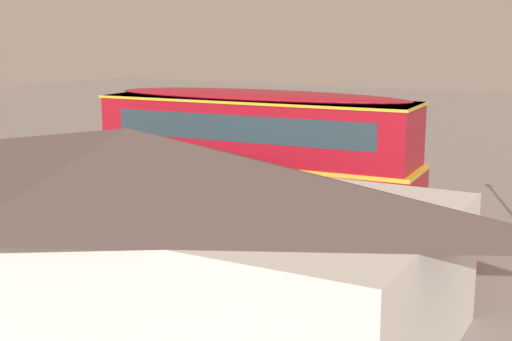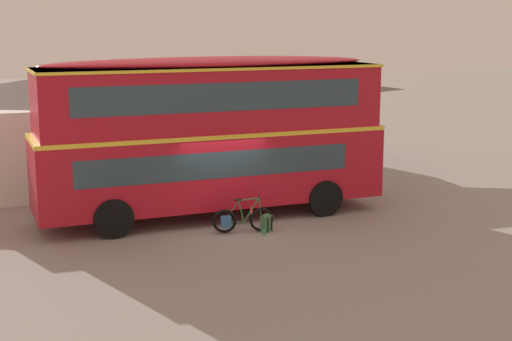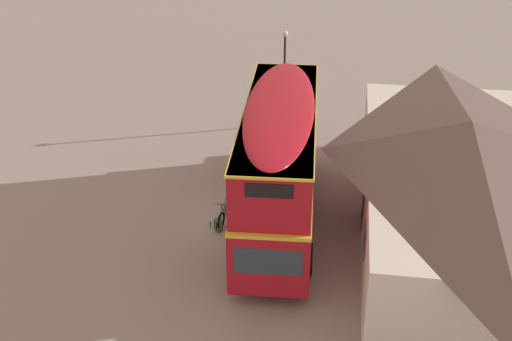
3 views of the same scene
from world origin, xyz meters
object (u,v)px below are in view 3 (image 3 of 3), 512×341
(backpack_on_ground, at_px, (218,224))
(street_lamp, at_px, (284,69))
(double_decker_bus, at_px, (279,158))
(touring_bicycle, at_px, (226,212))
(water_bottle_green_metal, at_px, (210,224))

(backpack_on_ground, distance_m, street_lamp, 10.54)
(backpack_on_ground, xyz_separation_m, street_lamp, (-10.15, 0.86, 2.70))
(double_decker_bus, relative_size, touring_bicycle, 6.16)
(touring_bicycle, height_order, backpack_on_ground, touring_bicycle)
(street_lamp, bearing_deg, double_decker_bus, 7.50)
(backpack_on_ground, relative_size, street_lamp, 0.11)
(water_bottle_green_metal, bearing_deg, touring_bicycle, 137.68)
(double_decker_bus, relative_size, backpack_on_ground, 20.26)
(touring_bicycle, relative_size, backpack_on_ground, 3.29)
(double_decker_bus, relative_size, water_bottle_green_metal, 44.34)
(touring_bicycle, xyz_separation_m, water_bottle_green_metal, (0.53, -0.48, -0.26))
(double_decker_bus, distance_m, backpack_on_ground, 3.33)
(double_decker_bus, bearing_deg, backpack_on_ground, -61.82)
(water_bottle_green_metal, distance_m, street_lamp, 10.44)
(street_lamp, bearing_deg, backpack_on_ground, -4.85)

